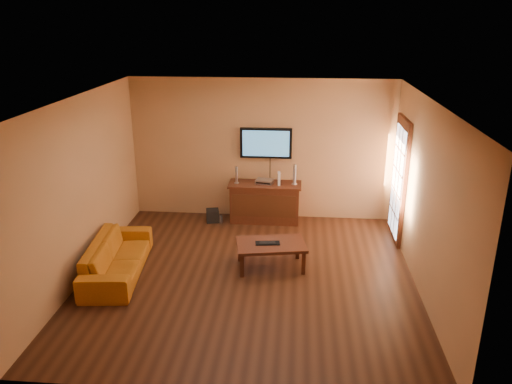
# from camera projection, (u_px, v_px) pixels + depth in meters

# --- Properties ---
(ground_plane) EXTENTS (5.00, 5.00, 0.00)m
(ground_plane) POSITION_uv_depth(u_px,v_px,m) (249.00, 277.00, 7.63)
(ground_plane) COLOR #31190D
(ground_plane) RESTS_ON ground
(room_walls) EXTENTS (5.00, 5.00, 5.00)m
(room_walls) POSITION_uv_depth(u_px,v_px,m) (252.00, 160.00, 7.64)
(room_walls) COLOR tan
(room_walls) RESTS_ON ground
(french_door) EXTENTS (0.07, 1.02, 2.22)m
(french_door) POSITION_uv_depth(u_px,v_px,m) (399.00, 181.00, 8.66)
(french_door) COLOR #431C0F
(french_door) RESTS_ON ground
(media_console) EXTENTS (1.38, 0.53, 0.76)m
(media_console) POSITION_uv_depth(u_px,v_px,m) (265.00, 202.00, 9.58)
(media_console) COLOR #431C0F
(media_console) RESTS_ON ground
(television) EXTENTS (0.98, 0.08, 0.58)m
(television) POSITION_uv_depth(u_px,v_px,m) (266.00, 143.00, 9.41)
(television) COLOR black
(television) RESTS_ON ground
(coffee_table) EXTENTS (1.16, 0.82, 0.42)m
(coffee_table) POSITION_uv_depth(u_px,v_px,m) (271.00, 246.00, 7.80)
(coffee_table) COLOR #431C0F
(coffee_table) RESTS_ON ground
(sofa) EXTENTS (0.74, 1.92, 0.73)m
(sofa) POSITION_uv_depth(u_px,v_px,m) (117.00, 252.00, 7.62)
(sofa) COLOR #B56614
(sofa) RESTS_ON ground
(speaker_left) EXTENTS (0.09, 0.09, 0.32)m
(speaker_left) POSITION_uv_depth(u_px,v_px,m) (237.00, 176.00, 9.43)
(speaker_left) COLOR silver
(speaker_left) RESTS_ON media_console
(speaker_right) EXTENTS (0.11, 0.11, 0.39)m
(speaker_right) POSITION_uv_depth(u_px,v_px,m) (295.00, 175.00, 9.36)
(speaker_right) COLOR silver
(speaker_right) RESTS_ON media_console
(av_receiver) EXTENTS (0.36, 0.29, 0.07)m
(av_receiver) POSITION_uv_depth(u_px,v_px,m) (265.00, 181.00, 9.46)
(av_receiver) COLOR silver
(av_receiver) RESTS_ON media_console
(game_console) EXTENTS (0.06, 0.17, 0.23)m
(game_console) POSITION_uv_depth(u_px,v_px,m) (279.00, 179.00, 9.37)
(game_console) COLOR white
(game_console) RESTS_ON media_console
(subwoofer) EXTENTS (0.29, 0.29, 0.24)m
(subwoofer) POSITION_uv_depth(u_px,v_px,m) (213.00, 216.00, 9.63)
(subwoofer) COLOR black
(subwoofer) RESTS_ON ground
(bottle) EXTENTS (0.06, 0.06, 0.18)m
(bottle) POSITION_uv_depth(u_px,v_px,m) (221.00, 220.00, 9.52)
(bottle) COLOR white
(bottle) RESTS_ON ground
(keyboard) EXTENTS (0.39, 0.19, 0.02)m
(keyboard) POSITION_uv_depth(u_px,v_px,m) (268.00, 243.00, 7.77)
(keyboard) COLOR black
(keyboard) RESTS_ON coffee_table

